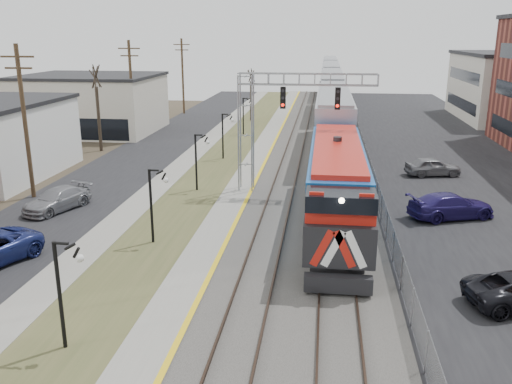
# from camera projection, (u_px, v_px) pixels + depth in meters

# --- Properties ---
(street_west) EXTENTS (7.00, 120.00, 0.04)m
(street_west) POSITION_uv_depth(u_px,v_px,m) (129.00, 164.00, 45.54)
(street_west) COLOR black
(street_west) RESTS_ON ground
(sidewalk) EXTENTS (2.00, 120.00, 0.08)m
(sidewalk) POSITION_uv_depth(u_px,v_px,m) (181.00, 166.00, 44.99)
(sidewalk) COLOR gray
(sidewalk) RESTS_ON ground
(grass_median) EXTENTS (4.00, 120.00, 0.06)m
(grass_median) POSITION_uv_depth(u_px,v_px,m) (216.00, 167.00, 44.63)
(grass_median) COLOR #414826
(grass_median) RESTS_ON ground
(platform) EXTENTS (2.00, 120.00, 0.24)m
(platform) POSITION_uv_depth(u_px,v_px,m) (252.00, 167.00, 44.24)
(platform) COLOR gray
(platform) RESTS_ON ground
(ballast_bed) EXTENTS (8.00, 120.00, 0.20)m
(ballast_bed) POSITION_uv_depth(u_px,v_px,m) (314.00, 169.00, 43.64)
(ballast_bed) COLOR #595651
(ballast_bed) RESTS_ON ground
(parking_lot) EXTENTS (16.00, 120.00, 0.04)m
(parking_lot) POSITION_uv_depth(u_px,v_px,m) (468.00, 175.00, 42.21)
(parking_lot) COLOR black
(parking_lot) RESTS_ON ground
(platform_edge) EXTENTS (0.24, 120.00, 0.01)m
(platform_edge) POSITION_uv_depth(u_px,v_px,m) (263.00, 166.00, 44.10)
(platform_edge) COLOR gold
(platform_edge) RESTS_ON platform
(track_near) EXTENTS (1.58, 120.00, 0.15)m
(track_near) POSITION_uv_depth(u_px,v_px,m) (289.00, 166.00, 43.83)
(track_near) COLOR #2D2119
(track_near) RESTS_ON ballast_bed
(track_far) EXTENTS (1.58, 120.00, 0.15)m
(track_far) POSITION_uv_depth(u_px,v_px,m) (333.00, 167.00, 43.41)
(track_far) COLOR #2D2119
(track_far) RESTS_ON ballast_bed
(train) EXTENTS (3.00, 108.65, 5.33)m
(train) POSITION_uv_depth(u_px,v_px,m) (331.00, 91.00, 74.82)
(train) COLOR #124E99
(train) RESTS_ON ground
(signal_gantry) EXTENTS (9.00, 1.07, 8.15)m
(signal_gantry) POSITION_uv_depth(u_px,v_px,m) (272.00, 112.00, 35.76)
(signal_gantry) COLOR gray
(signal_gantry) RESTS_ON ground
(lampposts) EXTENTS (0.14, 62.14, 4.00)m
(lampposts) POSITION_uv_depth(u_px,v_px,m) (153.00, 205.00, 28.16)
(lampposts) COLOR black
(lampposts) RESTS_ON ground
(utility_poles) EXTENTS (0.28, 80.28, 10.00)m
(utility_poles) POSITION_uv_depth(u_px,v_px,m) (25.00, 123.00, 34.98)
(utility_poles) COLOR #4C3823
(utility_poles) RESTS_ON ground
(fence) EXTENTS (0.04, 120.00, 1.60)m
(fence) POSITION_uv_depth(u_px,v_px,m) (367.00, 162.00, 42.94)
(fence) COLOR gray
(fence) RESTS_ON ground
(bare_trees) EXTENTS (12.30, 42.30, 5.95)m
(bare_trees) POSITION_uv_depth(u_px,v_px,m) (130.00, 125.00, 48.65)
(bare_trees) COLOR #382D23
(bare_trees) RESTS_ON ground
(car_lot_d) EXTENTS (5.56, 3.75, 1.49)m
(car_lot_d) POSITION_uv_depth(u_px,v_px,m) (451.00, 206.00, 32.05)
(car_lot_d) COLOR navy
(car_lot_d) RESTS_ON ground
(car_lot_e) EXTENTS (4.41, 2.46, 1.42)m
(car_lot_e) POSITION_uv_depth(u_px,v_px,m) (433.00, 167.00, 41.66)
(car_lot_e) COLOR slate
(car_lot_e) RESTS_ON ground
(car_street_b) EXTENTS (3.40, 5.03, 1.35)m
(car_street_b) POSITION_uv_depth(u_px,v_px,m) (57.00, 200.00, 33.49)
(car_street_b) COLOR gray
(car_street_b) RESTS_ON ground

